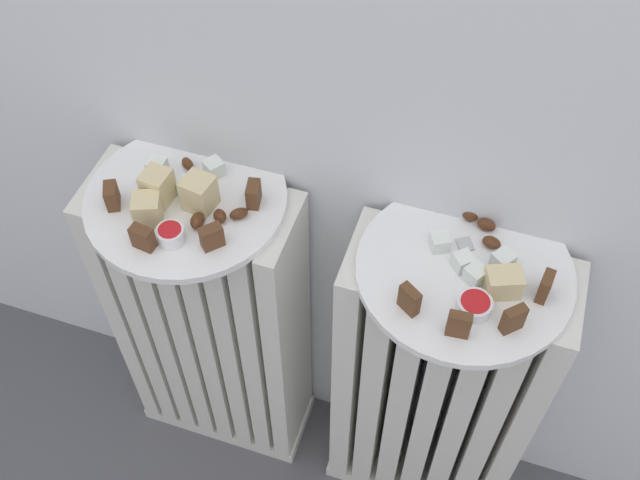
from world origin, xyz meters
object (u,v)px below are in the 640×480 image
Objects in this scene: radiator_left at (214,328)px; radiator_right at (433,392)px; plate_left at (186,199)px; jam_bowl_left at (171,234)px; fork at (473,264)px; jam_bowl_right at (474,305)px; plate_right at (465,271)px.

radiator_right is at bearing -0.00° from radiator_left.
plate_left reaches higher than radiator_right.
radiator_left is 17.77× the size of jam_bowl_left.
radiator_right is 2.34× the size of plate_left.
radiator_right is at bearing -133.14° from fork.
jam_bowl_right is at bearing -8.13° from radiator_left.
radiator_left is 6.85× the size of fork.
radiator_left is 0.37m from jam_bowl_left.
jam_bowl_right is at bearing -69.86° from radiator_right.
radiator_left is 0.54m from fork.
radiator_left is at bearing 180.00° from radiator_right.
plate_right is at bearing 11.34° from jam_bowl_left.
radiator_left is at bearing 171.87° from jam_bowl_right.
jam_bowl_left is 0.40m from fork.
jam_bowl_right is at bearing -69.86° from plate_right.
fork is (0.41, 0.01, 0.01)m from plate_left.
plate_right reaches higher than radiator_left.
plate_right is at bearing 0.00° from plate_left.
radiator_right is 17.77× the size of jam_bowl_left.
plate_right is at bearing -133.14° from fork.
plate_left and plate_right have the same top height.
jam_bowl_right reaches higher than plate_right.
plate_left is at bearing 180.00° from plate_right.
jam_bowl_right is (0.42, -0.06, 0.02)m from plate_left.
plate_left is 6.42× the size of jam_bowl_right.
radiator_right is 15.01× the size of jam_bowl_right.
plate_left is at bearing 180.00° from radiator_right.
radiator_right is 0.53m from plate_left.
plate_right is at bearing 90.00° from radiator_right.
jam_bowl_left is (-0.38, -0.08, 0.02)m from plate_right.
jam_bowl_left is 0.84× the size of jam_bowl_right.
jam_bowl_right is 0.46× the size of fork.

